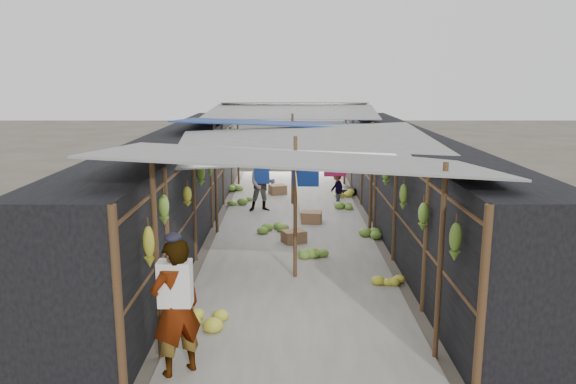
{
  "coord_description": "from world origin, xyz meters",
  "views": [
    {
      "loc": [
        -0.14,
        -6.78,
        3.63
      ],
      "look_at": [
        -0.13,
        4.71,
        1.25
      ],
      "focal_mm": 35.0,
      "sensor_mm": 36.0,
      "label": 1
    }
  ],
  "objects_px": {
    "crate_near": "(294,237)",
    "vendor_elderly": "(176,308)",
    "vendor_seated": "(337,188)",
    "black_basin": "(346,191)",
    "shopper_blue": "(262,184)"
  },
  "relations": [
    {
      "from": "crate_near",
      "to": "shopper_blue",
      "type": "height_order",
      "value": "shopper_blue"
    },
    {
      "from": "black_basin",
      "to": "vendor_seated",
      "type": "xyz_separation_m",
      "value": [
        -0.43,
        -1.5,
        0.4
      ]
    },
    {
      "from": "vendor_seated",
      "to": "crate_near",
      "type": "bearing_deg",
      "value": -38.33
    },
    {
      "from": "black_basin",
      "to": "crate_near",
      "type": "bearing_deg",
      "value": -107.78
    },
    {
      "from": "crate_near",
      "to": "vendor_elderly",
      "type": "bearing_deg",
      "value": -129.04
    },
    {
      "from": "black_basin",
      "to": "vendor_seated",
      "type": "distance_m",
      "value": 1.61
    },
    {
      "from": "vendor_elderly",
      "to": "shopper_blue",
      "type": "distance_m",
      "value": 8.58
    },
    {
      "from": "crate_near",
      "to": "vendor_elderly",
      "type": "xyz_separation_m",
      "value": [
        -1.49,
        -5.55,
        0.73
      ]
    },
    {
      "from": "crate_near",
      "to": "vendor_elderly",
      "type": "height_order",
      "value": "vendor_elderly"
    },
    {
      "from": "shopper_blue",
      "to": "vendor_seated",
      "type": "bearing_deg",
      "value": 12.64
    },
    {
      "from": "crate_near",
      "to": "vendor_seated",
      "type": "relative_size",
      "value": 0.48
    },
    {
      "from": "crate_near",
      "to": "black_basin",
      "type": "bearing_deg",
      "value": 48.23
    },
    {
      "from": "crate_near",
      "to": "black_basin",
      "type": "height_order",
      "value": "crate_near"
    },
    {
      "from": "crate_near",
      "to": "black_basin",
      "type": "xyz_separation_m",
      "value": [
        1.7,
        5.3,
        -0.05
      ]
    },
    {
      "from": "crate_near",
      "to": "vendor_elderly",
      "type": "relative_size",
      "value": 0.27
    }
  ]
}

